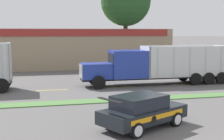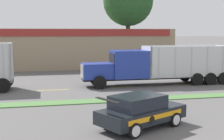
% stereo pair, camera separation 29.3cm
% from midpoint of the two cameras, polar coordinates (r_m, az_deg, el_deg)
% --- Properties ---
extents(grass_verge, '(120.00, 1.26, 0.06)m').
position_cam_midpoint_polar(grass_verge, '(20.60, 4.04, -5.32)').
color(grass_verge, '#517F42').
rests_on(grass_verge, ground_plane).
extents(centre_line_3, '(2.40, 0.14, 0.01)m').
position_cam_midpoint_polar(centre_line_3, '(24.26, -11.21, -3.63)').
color(centre_line_3, yellow).
rests_on(centre_line_3, ground_plane).
extents(centre_line_4, '(2.40, 0.14, 0.01)m').
position_cam_midpoint_polar(centre_line_4, '(25.02, 1.26, -3.17)').
color(centre_line_4, yellow).
rests_on(centre_line_4, ground_plane).
extents(centre_line_5, '(2.40, 0.14, 0.01)m').
position_cam_midpoint_polar(centre_line_5, '(26.86, 12.50, -2.63)').
color(centre_line_5, yellow).
rests_on(centre_line_5, ground_plane).
extents(dump_truck_lead, '(12.48, 2.63, 3.32)m').
position_cam_midpoint_polar(dump_truck_lead, '(26.14, 5.52, 0.59)').
color(dump_truck_lead, black).
rests_on(dump_truck_lead, ground_plane).
extents(rally_car, '(4.60, 3.59, 1.59)m').
position_cam_midpoint_polar(rally_car, '(14.51, 4.93, -7.38)').
color(rally_car, black).
rests_on(rally_car, ground_plane).
extents(store_building_backdrop, '(29.40, 12.10, 4.78)m').
position_cam_midpoint_polar(store_building_backdrop, '(41.85, -11.57, 4.06)').
color(store_building_backdrop, '#9E896B').
rests_on(store_building_backdrop, ground_plane).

